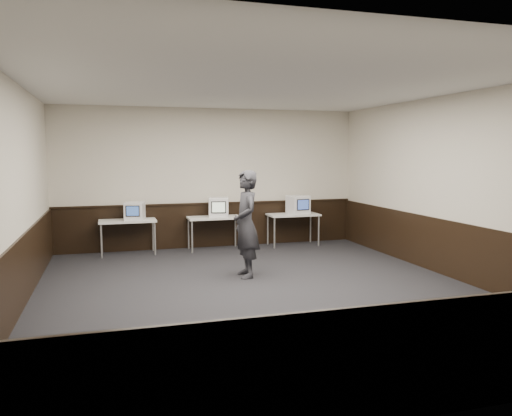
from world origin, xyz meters
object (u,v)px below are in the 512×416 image
at_px(desk_left, 128,223).
at_px(emac_left, 135,211).
at_px(desk_center, 214,220).
at_px(emac_center, 218,207).
at_px(emac_right, 298,205).
at_px(desk_right, 293,217).
at_px(person, 246,224).

distance_m(desk_left, emac_left, 0.31).
bearing_deg(desk_center, emac_left, -178.88).
height_order(desk_left, emac_left, emac_left).
distance_m(emac_center, emac_right, 1.92).
xyz_separation_m(desk_right, emac_left, (-3.65, -0.03, 0.27)).
distance_m(desk_right, emac_right, 0.31).
relative_size(emac_right, person, 0.28).
bearing_deg(person, emac_right, 141.97).
relative_size(emac_left, person, 0.26).
height_order(desk_right, emac_center, emac_center).
xyz_separation_m(desk_left, emac_left, (0.15, -0.03, 0.27)).
height_order(desk_center, emac_center, emac_center).
bearing_deg(desk_left, desk_right, 0.00).
distance_m(desk_left, person, 3.25).
distance_m(desk_left, desk_center, 1.90).
bearing_deg(desk_center, desk_left, 180.00).
bearing_deg(emac_center, emac_right, 10.94).
distance_m(emac_right, person, 3.24).
bearing_deg(emac_right, desk_center, 170.13).
height_order(desk_left, emac_center, emac_center).
bearing_deg(desk_right, emac_right, -15.94).
bearing_deg(emac_left, emac_right, 14.55).
distance_m(desk_center, person, 2.62).
xyz_separation_m(desk_center, desk_right, (1.90, 0.00, 0.00)).
height_order(emac_center, person, person).
distance_m(desk_right, emac_left, 3.66).
relative_size(desk_right, emac_right, 2.29).
bearing_deg(desk_left, desk_center, 0.00).
distance_m(desk_right, person, 3.21).
height_order(desk_left, desk_center, same).
bearing_deg(desk_center, emac_right, -0.88).
relative_size(desk_left, emac_right, 2.29).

